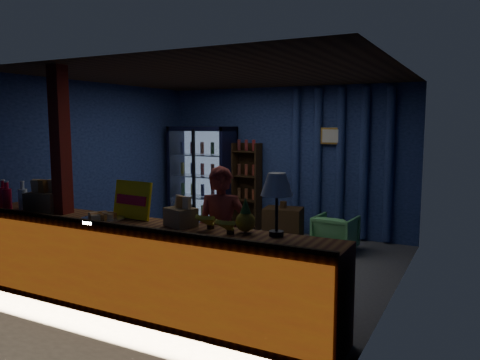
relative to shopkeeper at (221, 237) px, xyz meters
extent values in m
plane|color=#515154|center=(-0.71, 1.38, -0.76)|extent=(4.60, 4.60, 0.00)
plane|color=navy|center=(-0.71, 3.58, 0.54)|extent=(4.60, 0.00, 4.60)
plane|color=navy|center=(-0.71, -0.82, 0.54)|extent=(4.60, 0.00, 4.60)
plane|color=navy|center=(-3.01, 1.38, 0.54)|extent=(0.00, 4.40, 4.40)
plane|color=navy|center=(1.59, 1.38, 0.54)|extent=(0.00, 4.40, 4.40)
plane|color=#472D19|center=(-0.71, 1.38, 1.84)|extent=(4.60, 4.60, 0.00)
cube|color=brown|center=(-0.71, -0.52, -0.28)|extent=(4.40, 0.55, 0.95)
cube|color=#CF4218|center=(-0.71, -0.81, -0.28)|extent=(4.35, 0.02, 0.81)
cube|color=#342210|center=(-0.71, -0.79, 0.21)|extent=(4.40, 0.04, 0.04)
cube|color=maroon|center=(-1.76, -0.52, 0.54)|extent=(0.16, 0.16, 2.60)
cube|color=black|center=(-2.26, 3.50, 0.19)|extent=(1.20, 0.06, 1.90)
cube|color=black|center=(-2.83, 3.23, 0.19)|extent=(0.06, 0.60, 1.90)
cube|color=black|center=(-1.69, 3.23, 0.19)|extent=(0.06, 0.60, 1.90)
cube|color=black|center=(-2.26, 3.23, 1.10)|extent=(1.20, 0.60, 0.08)
cube|color=black|center=(-2.26, 3.23, -0.72)|extent=(1.20, 0.60, 0.08)
cube|color=#99B2D8|center=(-2.26, 3.45, 0.19)|extent=(1.08, 0.02, 1.74)
cube|color=white|center=(-2.26, 2.95, 0.19)|extent=(1.12, 0.02, 1.78)
cube|color=black|center=(-2.26, 2.93, 0.19)|extent=(0.05, 0.05, 1.80)
cube|color=silver|center=(-2.26, 3.23, -0.59)|extent=(1.08, 0.48, 0.02)
cylinder|color=#C0401B|center=(-2.71, 3.23, -0.46)|extent=(0.07, 0.07, 0.22)
cylinder|color=#216519|center=(-2.49, 3.23, -0.46)|extent=(0.07, 0.07, 0.22)
cylinder|color=#9C9418|center=(-2.26, 3.23, -0.46)|extent=(0.07, 0.07, 0.22)
cylinder|color=navy|center=(-2.04, 3.23, -0.46)|extent=(0.07, 0.07, 0.22)
cylinder|color=maroon|center=(-1.81, 3.23, -0.46)|extent=(0.07, 0.07, 0.22)
cube|color=silver|center=(-2.26, 3.23, -0.19)|extent=(1.08, 0.48, 0.02)
cylinder|color=#216519|center=(-2.71, 3.23, -0.06)|extent=(0.07, 0.07, 0.22)
cylinder|color=#9C9418|center=(-2.49, 3.23, -0.06)|extent=(0.07, 0.07, 0.22)
cylinder|color=navy|center=(-2.26, 3.23, -0.06)|extent=(0.07, 0.07, 0.22)
cylinder|color=maroon|center=(-2.04, 3.23, -0.06)|extent=(0.07, 0.07, 0.22)
cylinder|color=#C0401B|center=(-1.81, 3.23, -0.06)|extent=(0.07, 0.07, 0.22)
cube|color=silver|center=(-2.26, 3.23, 0.21)|extent=(1.08, 0.48, 0.02)
cylinder|color=#9C9418|center=(-2.71, 3.23, 0.34)|extent=(0.07, 0.07, 0.22)
cylinder|color=navy|center=(-2.49, 3.23, 0.34)|extent=(0.07, 0.07, 0.22)
cylinder|color=maroon|center=(-2.26, 3.23, 0.34)|extent=(0.07, 0.07, 0.22)
cylinder|color=#C0401B|center=(-2.04, 3.23, 0.34)|extent=(0.07, 0.07, 0.22)
cylinder|color=#216519|center=(-1.81, 3.23, 0.34)|extent=(0.07, 0.07, 0.22)
cube|color=silver|center=(-2.26, 3.23, 0.61)|extent=(1.08, 0.48, 0.02)
cylinder|color=navy|center=(-2.71, 3.23, 0.74)|extent=(0.07, 0.07, 0.22)
cylinder|color=maroon|center=(-2.49, 3.23, 0.74)|extent=(0.07, 0.07, 0.22)
cylinder|color=#C0401B|center=(-2.26, 3.23, 0.74)|extent=(0.07, 0.07, 0.22)
cylinder|color=#216519|center=(-2.04, 3.23, 0.74)|extent=(0.07, 0.07, 0.22)
cylinder|color=#9C9418|center=(-1.81, 3.23, 0.74)|extent=(0.07, 0.07, 0.22)
cube|color=#342210|center=(-1.41, 3.53, 0.04)|extent=(0.50, 0.02, 1.60)
cube|color=#342210|center=(-1.65, 3.40, 0.04)|extent=(0.03, 0.28, 1.60)
cube|color=#342210|center=(-1.18, 3.40, 0.04)|extent=(0.03, 0.28, 1.60)
cube|color=#342210|center=(-1.41, 3.40, -0.66)|extent=(0.46, 0.26, 0.02)
cube|color=#342210|center=(-1.41, 3.40, -0.21)|extent=(0.46, 0.26, 0.02)
cube|color=#342210|center=(-1.41, 3.40, 0.24)|extent=(0.46, 0.26, 0.02)
cube|color=#342210|center=(-1.41, 3.40, 0.69)|extent=(0.46, 0.26, 0.02)
cylinder|color=navy|center=(-0.51, 3.52, 0.54)|extent=(0.14, 0.14, 2.50)
cylinder|color=navy|center=(-0.11, 3.52, 0.54)|extent=(0.14, 0.14, 2.50)
cylinder|color=navy|center=(0.29, 3.52, 0.54)|extent=(0.14, 0.14, 2.50)
cylinder|color=navy|center=(0.69, 3.52, 0.54)|extent=(0.14, 0.14, 2.50)
cylinder|color=navy|center=(1.09, 3.52, 0.54)|extent=(0.14, 0.14, 2.50)
cube|color=gold|center=(0.14, 3.48, 0.99)|extent=(0.36, 0.03, 0.28)
cube|color=silver|center=(0.14, 3.46, 0.99)|extent=(0.30, 0.01, 0.22)
imported|color=maroon|center=(0.00, 0.00, 0.00)|extent=(0.64, 0.52, 1.52)
imported|color=#56AD5F|center=(0.47, 2.71, -0.48)|extent=(0.64, 0.66, 0.56)
cube|color=#342210|center=(-0.47, 2.88, -0.48)|extent=(0.69, 0.55, 0.56)
cylinder|color=#342210|center=(-0.47, 2.88, -0.14)|extent=(0.11, 0.11, 0.11)
cube|color=yellow|center=(-0.88, -0.37, 0.39)|extent=(0.51, 0.14, 0.40)
cube|color=red|center=(-0.88, -0.39, 0.39)|extent=(0.42, 0.06, 0.10)
cylinder|color=red|center=(-2.73, -0.57, 0.31)|extent=(0.10, 0.10, 0.24)
cylinder|color=red|center=(-2.73, -0.57, 0.48)|extent=(0.05, 0.05, 0.09)
cylinder|color=white|center=(-2.73, -0.57, 0.52)|extent=(0.05, 0.05, 0.02)
cylinder|color=red|center=(-2.55, -0.65, 0.31)|extent=(0.10, 0.10, 0.24)
cylinder|color=red|center=(-2.55, -0.65, 0.48)|extent=(0.05, 0.05, 0.09)
cylinder|color=white|center=(-2.55, -0.65, 0.52)|extent=(0.05, 0.05, 0.02)
cylinder|color=silver|center=(-2.38, -0.57, 0.31)|extent=(0.10, 0.10, 0.24)
cylinder|color=silver|center=(-2.38, -0.57, 0.48)|extent=(0.05, 0.05, 0.09)
cylinder|color=white|center=(-2.38, -0.57, 0.52)|extent=(0.05, 0.05, 0.02)
cube|color=#926C46|center=(-2.02, -0.56, 0.31)|extent=(0.42, 0.37, 0.23)
cube|color=orange|center=(-2.10, -0.59, 0.49)|extent=(0.11, 0.08, 0.15)
cube|color=orange|center=(-2.02, -0.56, 0.49)|extent=(0.11, 0.08, 0.15)
cube|color=orange|center=(-1.93, -0.54, 0.49)|extent=(0.11, 0.08, 0.15)
cube|color=#926C46|center=(-0.21, -0.45, 0.28)|extent=(0.34, 0.32, 0.18)
cube|color=orange|center=(-0.27, -0.42, 0.43)|extent=(0.09, 0.07, 0.12)
cube|color=orange|center=(-0.21, -0.45, 0.43)|extent=(0.09, 0.07, 0.12)
cube|color=orange|center=(-0.14, -0.47, 0.43)|extent=(0.09, 0.07, 0.12)
cylinder|color=silver|center=(-1.10, -0.60, 0.20)|extent=(0.46, 0.46, 0.03)
cube|color=orange|center=(-1.01, -0.60, 0.24)|extent=(0.10, 0.07, 0.05)
cube|color=orange|center=(-1.03, -0.54, 0.24)|extent=(0.12, 0.12, 0.05)
cube|color=orange|center=(-1.10, -0.51, 0.24)|extent=(0.07, 0.10, 0.05)
cube|color=orange|center=(-1.16, -0.54, 0.24)|extent=(0.12, 0.12, 0.05)
cube|color=orange|center=(-1.19, -0.60, 0.24)|extent=(0.10, 0.07, 0.05)
cube|color=orange|center=(-1.16, -0.67, 0.24)|extent=(0.12, 0.12, 0.05)
cube|color=orange|center=(-1.10, -0.69, 0.24)|extent=(0.07, 0.10, 0.05)
cube|color=orange|center=(-1.03, -0.67, 0.24)|extent=(0.12, 0.12, 0.05)
cylinder|color=black|center=(0.80, -0.39, 0.21)|extent=(0.14, 0.14, 0.05)
cylinder|color=black|center=(0.80, -0.39, 0.42)|extent=(0.03, 0.03, 0.41)
cone|color=white|center=(0.80, -0.39, 0.67)|extent=(0.29, 0.29, 0.20)
sphere|color=olive|center=(0.49, -0.40, 0.30)|extent=(0.19, 0.19, 0.19)
cone|color=#254F1B|center=(0.49, -0.40, 0.45)|extent=(0.10, 0.10, 0.15)
camera|label=1|loc=(2.43, -4.22, 1.21)|focal=35.00mm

